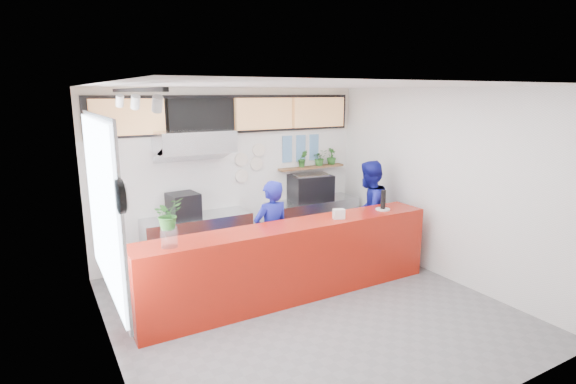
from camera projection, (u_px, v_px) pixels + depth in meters
name	position (u px, v px, depth m)	size (l,w,h in m)	color
floor	(307.00, 308.00, 6.22)	(5.00, 5.00, 0.00)	slate
ceiling	(309.00, 86.00, 5.57)	(5.00, 5.00, 0.00)	silver
wall_back	(233.00, 174.00, 8.01)	(5.00, 5.00, 0.00)	white
wall_left	(105.00, 231.00, 4.68)	(5.00, 5.00, 0.00)	white
wall_right	(441.00, 184.00, 7.10)	(5.00, 5.00, 0.00)	white
service_counter	(292.00, 261.00, 6.44)	(4.50, 0.60, 1.10)	#9E180B
cream_band	(232.00, 111.00, 7.76)	(5.00, 0.02, 0.80)	beige
prep_bench	(198.00, 242.00, 7.60)	(1.80, 0.60, 0.90)	#B2B5BA
panini_oven	(183.00, 206.00, 7.35)	(0.46, 0.46, 0.41)	black
extraction_hood	(194.00, 141.00, 7.18)	(1.20, 0.70, 0.35)	#B2B5BA
hood_lip	(195.00, 154.00, 7.23)	(1.20, 0.70, 0.08)	#B2B5BA
right_bench	(312.00, 222.00, 8.71)	(1.80, 0.60, 0.90)	#B2B5BA
espresso_machine	(310.00, 188.00, 8.54)	(0.76, 0.54, 0.49)	black
espresso_tray	(311.00, 176.00, 8.48)	(0.66, 0.46, 0.06)	#A4A6AB
herb_shelf	(312.00, 167.00, 8.70)	(1.40, 0.18, 0.04)	brown
menu_board_far_left	(128.00, 117.00, 6.83)	(1.10, 0.10, 0.55)	tan
menu_board_mid_left	(201.00, 115.00, 7.40)	(1.10, 0.10, 0.55)	black
menu_board_mid_right	(264.00, 114.00, 7.96)	(1.10, 0.10, 0.55)	tan
menu_board_far_right	(319.00, 112.00, 8.52)	(1.10, 0.10, 0.55)	tan
soffit	(232.00, 114.00, 7.75)	(4.80, 0.04, 0.65)	black
window_pane	(102.00, 206.00, 4.91)	(0.04, 2.20, 1.90)	silver
window_frame	(104.00, 206.00, 4.91)	(0.03, 2.30, 2.00)	#B2B5BA
wall_clock_rim	(120.00, 197.00, 3.82)	(0.30, 0.30, 0.05)	black
wall_clock_face	(124.00, 196.00, 3.83)	(0.26, 0.26, 0.02)	white
track_rail	(135.00, 90.00, 4.56)	(0.05, 2.40, 0.04)	black
dec_plate_a	(241.00, 159.00, 8.00)	(0.24, 0.24, 0.03)	silver
dec_plate_b	(256.00, 164.00, 8.17)	(0.24, 0.24, 0.03)	silver
dec_plate_c	(242.00, 176.00, 8.07)	(0.24, 0.24, 0.03)	silver
dec_plate_d	(259.00, 150.00, 8.14)	(0.24, 0.24, 0.03)	silver
photo_frame_a	(287.00, 143.00, 8.42)	(0.20, 0.02, 0.25)	#598CBF
photo_frame_b	(301.00, 142.00, 8.56)	(0.20, 0.02, 0.25)	#598CBF
photo_frame_c	(314.00, 141.00, 8.71)	(0.20, 0.02, 0.25)	#598CBF
photo_frame_d	(287.00, 156.00, 8.47)	(0.20, 0.02, 0.25)	#598CBF
photo_frame_e	(301.00, 155.00, 8.62)	(0.20, 0.02, 0.25)	#598CBF
photo_frame_f	(314.00, 154.00, 8.76)	(0.20, 0.02, 0.25)	#598CBF
staff_center	(271.00, 235.00, 6.75)	(0.61, 0.40, 1.66)	navy
staff_right	(368.00, 211.00, 7.83)	(0.87, 0.67, 1.78)	navy
herb_b	(303.00, 159.00, 8.56)	(0.18, 0.14, 0.32)	#275D20
herb_c	(320.00, 158.00, 8.75)	(0.28, 0.24, 0.31)	#275D20
herb_d	(331.00, 156.00, 8.89)	(0.18, 0.16, 0.32)	#275D20
glass_vase	(169.00, 237.00, 5.38)	(0.20, 0.20, 0.24)	silver
basil_vase	(168.00, 214.00, 5.32)	(0.34, 0.29, 0.38)	#275D20
napkin_holder	(339.00, 214.00, 6.59)	(0.16, 0.10, 0.14)	silver
white_plate	(383.00, 209.00, 7.11)	(0.23, 0.23, 0.02)	silver
pepper_mill	(383.00, 199.00, 7.08)	(0.08, 0.08, 0.30)	black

